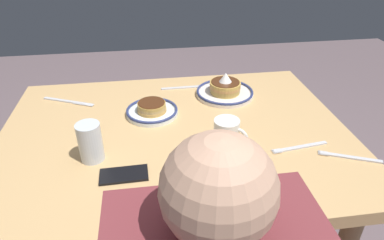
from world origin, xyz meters
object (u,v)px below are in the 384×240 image
butter_knife (69,102)px  tea_spoon (191,87)px  coffee_mug (227,134)px  cell_phone (124,175)px  plate_near_main (152,110)px  fork_far (299,147)px  plate_center_pancakes (225,90)px  drinking_glass (91,144)px  paper_napkin (199,181)px  fork_near (349,157)px

butter_knife → tea_spoon: size_ratio=1.05×
coffee_mug → cell_phone: 0.36m
plate_near_main → fork_far: plate_near_main is taller
plate_near_main → butter_knife: bearing=-23.8°
plate_center_pancakes → coffee_mug: bearing=77.8°
cell_phone → plate_near_main: bearing=-107.1°
drinking_glass → plate_near_main: bearing=-127.8°
butter_knife → tea_spoon: 0.53m
drinking_glass → plate_center_pancakes: bearing=-144.0°
coffee_mug → paper_napkin: size_ratio=0.72×
cell_phone → paper_napkin: size_ratio=0.96×
fork_near → cell_phone: bearing=-1.3°
plate_near_main → tea_spoon: bearing=-130.7°
fork_far → tea_spoon: bearing=-60.2°
coffee_mug → fork_far: 0.25m
plate_center_pancakes → paper_napkin: plate_center_pancakes is taller
plate_near_main → fork_near: 0.72m
plate_near_main → fork_far: bearing=148.0°
paper_napkin → cell_phone: bearing=-15.1°
paper_napkin → tea_spoon: 0.64m
fork_far → drinking_glass: bearing=-3.4°
plate_near_main → plate_center_pancakes: plate_center_pancakes is taller
coffee_mug → drinking_glass: (0.44, 0.00, 0.00)m
cell_phone → butter_knife: (0.24, -0.51, -0.00)m
drinking_glass → fork_far: bearing=176.6°
plate_near_main → fork_near: size_ratio=1.09×
plate_near_main → coffee_mug: (-0.24, 0.26, 0.03)m
plate_center_pancakes → fork_far: size_ratio=1.21×
fork_far → cell_phone: bearing=5.8°
paper_napkin → butter_knife: 0.73m
fork_far → butter_knife: 0.94m
cell_phone → butter_knife: 0.56m
coffee_mug → fork_near: bearing=162.9°
cell_phone → tea_spoon: tea_spoon is taller
fork_near → plate_near_main: bearing=-31.3°
plate_near_main → coffee_mug: coffee_mug is taller
plate_near_main → cell_phone: plate_near_main is taller
drinking_glass → butter_knife: size_ratio=0.59×
plate_near_main → fork_far: size_ratio=1.00×
plate_near_main → tea_spoon: size_ratio=0.97×
fork_far → tea_spoon: 0.59m
cell_phone → coffee_mug: bearing=-164.9°
coffee_mug → tea_spoon: 0.48m
drinking_glass → cell_phone: 0.15m
fork_near → tea_spoon: (0.43, -0.59, 0.00)m
plate_center_pancakes → drinking_glass: drinking_glass is taller
plate_center_pancakes → paper_napkin: bearing=69.4°
plate_center_pancakes → butter_knife: plate_center_pancakes is taller
paper_napkin → fork_near: 0.50m
plate_center_pancakes → fork_near: 0.58m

